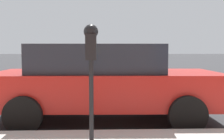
% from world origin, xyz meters
% --- Properties ---
extents(ground_plane, '(220.00, 220.00, 0.00)m').
position_xyz_m(ground_plane, '(0.00, 0.00, 0.00)').
color(ground_plane, '#333335').
extents(parking_meter, '(0.21, 0.19, 1.56)m').
position_xyz_m(parking_meter, '(-2.72, 0.10, 1.35)').
color(parking_meter, black).
rests_on(parking_meter, sidewalk).
extents(car_red, '(2.06, 4.38, 1.49)m').
position_xyz_m(car_red, '(-1.02, -0.07, 0.78)').
color(car_red, '#B21E19').
rests_on(car_red, ground_plane).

